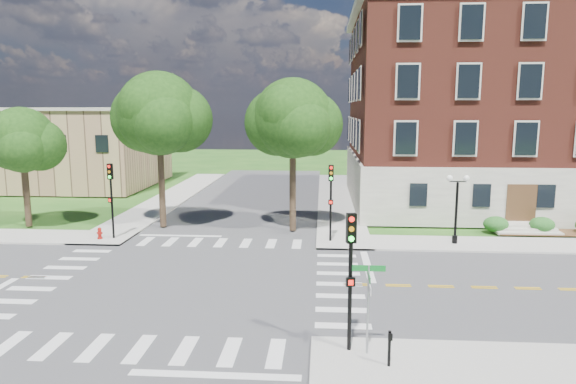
# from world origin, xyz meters

# --- Properties ---
(ground) EXTENTS (160.00, 160.00, 0.00)m
(ground) POSITION_xyz_m (0.00, 0.00, 0.00)
(ground) COLOR #205116
(ground) RESTS_ON ground
(road_ew) EXTENTS (90.00, 12.00, 0.01)m
(road_ew) POSITION_xyz_m (0.00, 0.00, 0.01)
(road_ew) COLOR #3D3D3F
(road_ew) RESTS_ON ground
(road_ns) EXTENTS (12.00, 90.00, 0.01)m
(road_ns) POSITION_xyz_m (0.00, 0.00, 0.01)
(road_ns) COLOR #3D3D3F
(road_ns) RESTS_ON ground
(sidewalk_ne) EXTENTS (34.00, 34.00, 0.12)m
(sidewalk_ne) POSITION_xyz_m (15.38, 15.38, 0.06)
(sidewalk_ne) COLOR #9E9B93
(sidewalk_ne) RESTS_ON ground
(sidewalk_nw) EXTENTS (34.00, 34.00, 0.12)m
(sidewalk_nw) POSITION_xyz_m (-15.38, 15.38, 0.06)
(sidewalk_nw) COLOR #9E9B93
(sidewalk_nw) RESTS_ON ground
(crosswalk_east) EXTENTS (2.20, 10.20, 0.02)m
(crosswalk_east) POSITION_xyz_m (7.20, 0.00, 0.00)
(crosswalk_east) COLOR silver
(crosswalk_east) RESTS_ON ground
(stop_bar_east) EXTENTS (0.40, 5.50, 0.00)m
(stop_bar_east) POSITION_xyz_m (8.80, 3.00, 0.00)
(stop_bar_east) COLOR silver
(stop_bar_east) RESTS_ON ground
(main_building) EXTENTS (30.60, 22.40, 16.50)m
(main_building) POSITION_xyz_m (24.00, 21.99, 8.34)
(main_building) COLOR #9E998B
(main_building) RESTS_ON ground
(secondary_building) EXTENTS (20.40, 15.40, 8.30)m
(secondary_building) POSITION_xyz_m (-22.00, 30.00, 4.28)
(secondary_building) COLOR #956D52
(secondary_building) RESTS_ON ground
(tree_b) EXTENTS (4.49, 4.49, 8.34)m
(tree_b) POSITION_xyz_m (-14.33, 10.41, 6.18)
(tree_b) COLOR black
(tree_b) RESTS_ON ground
(tree_c) EXTENTS (5.72, 5.72, 10.74)m
(tree_c) POSITION_xyz_m (-4.82, 10.94, 7.97)
(tree_c) COLOR black
(tree_c) RESTS_ON ground
(tree_d) EXTENTS (5.32, 5.32, 10.23)m
(tree_d) POSITION_xyz_m (4.35, 10.48, 7.66)
(tree_d) COLOR black
(tree_d) RESTS_ON ground
(traffic_signal_se) EXTENTS (0.36, 0.42, 4.80)m
(traffic_signal_se) POSITION_xyz_m (7.31, -6.98, 3.19)
(traffic_signal_se) COLOR black
(traffic_signal_se) RESTS_ON ground
(traffic_signal_ne) EXTENTS (0.33, 0.36, 4.80)m
(traffic_signal_ne) POSITION_xyz_m (6.87, 7.77, 3.19)
(traffic_signal_ne) COLOR black
(traffic_signal_ne) RESTS_ON ground
(traffic_signal_nw) EXTENTS (0.37, 0.44, 4.80)m
(traffic_signal_nw) POSITION_xyz_m (-7.00, 7.52, 3.19)
(traffic_signal_nw) COLOR black
(traffic_signal_nw) RESTS_ON ground
(twin_lamp_west) EXTENTS (1.36, 0.36, 4.23)m
(twin_lamp_west) POSITION_xyz_m (14.53, 7.69, 2.52)
(twin_lamp_west) COLOR black
(twin_lamp_west) RESTS_ON ground
(street_sign_pole) EXTENTS (1.10, 1.10, 3.10)m
(street_sign_pole) POSITION_xyz_m (7.91, -7.19, 2.31)
(street_sign_pole) COLOR gray
(street_sign_pole) RESTS_ON ground
(push_button_post) EXTENTS (0.14, 0.21, 1.20)m
(push_button_post) POSITION_xyz_m (8.54, -8.05, 0.80)
(push_button_post) COLOR black
(push_button_post) RESTS_ON ground
(fire_hydrant) EXTENTS (0.35, 0.35, 0.75)m
(fire_hydrant) POSITION_xyz_m (-7.79, 7.26, 0.46)
(fire_hydrant) COLOR maroon
(fire_hydrant) RESTS_ON ground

